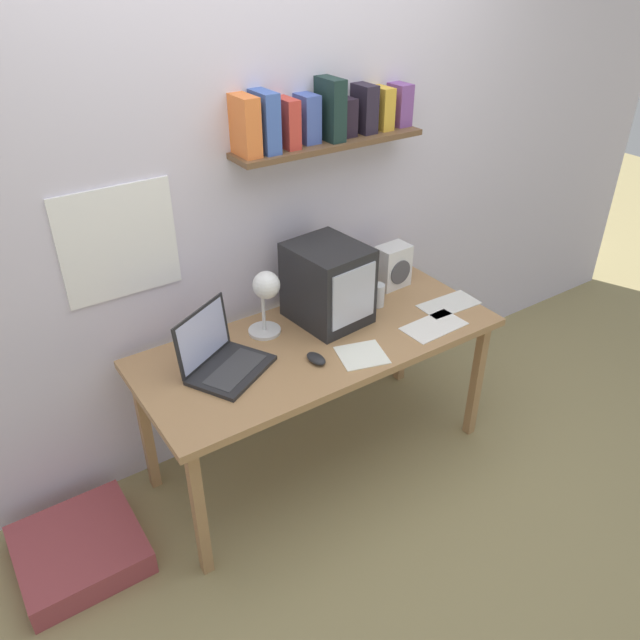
{
  "coord_description": "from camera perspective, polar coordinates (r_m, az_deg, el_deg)",
  "views": [
    {
      "loc": [
        -1.31,
        -1.94,
        2.26
      ],
      "look_at": [
        0.0,
        0.0,
        0.81
      ],
      "focal_mm": 35.0,
      "sensor_mm": 36.0,
      "label": 1
    }
  ],
  "objects": [
    {
      "name": "space_heater",
      "position": [
        3.21,
        6.67,
        4.91
      ],
      "size": [
        0.18,
        0.13,
        0.22
      ],
      "rotation": [
        0.0,
        0.0,
        0.05
      ],
      "color": "white",
      "rests_on": "corner_desk"
    },
    {
      "name": "laptop",
      "position": [
        2.61,
        -9.21,
        -3.18
      ],
      "size": [
        0.42,
        0.39,
        0.26
      ],
      "rotation": [
        0.0,
        0.0,
        0.5
      ],
      "color": "#232326",
      "rests_on": "corner_desk"
    },
    {
      "name": "floor_cushion",
      "position": [
        2.97,
        -21.11,
        -18.99
      ],
      "size": [
        0.49,
        0.49,
        0.12
      ],
      "color": "#9E4247",
      "rests_on": "ground_plane"
    },
    {
      "name": "crt_monitor",
      "position": [
        2.86,
        0.73,
        3.35
      ],
      "size": [
        0.33,
        0.38,
        0.37
      ],
      "rotation": [
        0.0,
        0.0,
        0.1
      ],
      "color": "#232326",
      "rests_on": "corner_desk"
    },
    {
      "name": "corner_desk",
      "position": [
        2.83,
        -0.0,
        -2.76
      ],
      "size": [
        1.65,
        0.7,
        0.71
      ],
      "color": "#AC7F51",
      "rests_on": "ground_plane"
    },
    {
      "name": "printed_handout",
      "position": [
        2.7,
        3.85,
        -3.22
      ],
      "size": [
        0.24,
        0.24,
        0.0
      ],
      "rotation": [
        0.0,
        0.0,
        -0.28
      ],
      "color": "white",
      "rests_on": "corner_desk"
    },
    {
      "name": "open_notebook",
      "position": [
        2.94,
        10.37,
        -0.55
      ],
      "size": [
        0.3,
        0.18,
        0.0
      ],
      "rotation": [
        0.0,
        0.0,
        0.04
      ],
      "color": "white",
      "rests_on": "corner_desk"
    },
    {
      "name": "back_wall",
      "position": [
        2.87,
        -4.91,
        12.24
      ],
      "size": [
        5.6,
        0.24,
        2.6
      ],
      "color": "silver",
      "rests_on": "ground_plane"
    },
    {
      "name": "desk_lamp",
      "position": [
        2.69,
        -4.97,
        2.45
      ],
      "size": [
        0.15,
        0.2,
        0.34
      ],
      "rotation": [
        0.0,
        0.0,
        -0.24
      ],
      "color": "white",
      "rests_on": "corner_desk"
    },
    {
      "name": "computer_mouse",
      "position": [
        2.65,
        -0.36,
        -3.55
      ],
      "size": [
        0.07,
        0.11,
        0.03
      ],
      "rotation": [
        0.0,
        0.0,
        0.08
      ],
      "color": "#232326",
      "rests_on": "corner_desk"
    },
    {
      "name": "loose_paper_near_laptop",
      "position": [
        3.12,
        11.7,
        1.41
      ],
      "size": [
        0.3,
        0.17,
        0.0
      ],
      "rotation": [
        0.0,
        0.0,
        -0.04
      ],
      "color": "silver",
      "rests_on": "corner_desk"
    },
    {
      "name": "juice_glass",
      "position": [
        3.04,
        5.28,
        2.19
      ],
      "size": [
        0.07,
        0.07,
        0.11
      ],
      "color": "white",
      "rests_on": "corner_desk"
    },
    {
      "name": "ground_plane",
      "position": [
        3.25,
        -0.0,
        -12.31
      ],
      "size": [
        12.0,
        12.0,
        0.0
      ],
      "primitive_type": "plane",
      "color": "#988959"
    }
  ]
}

